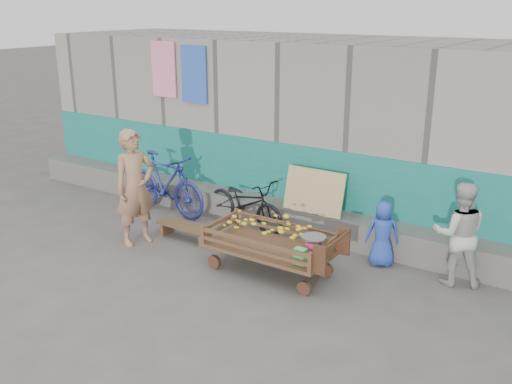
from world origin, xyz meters
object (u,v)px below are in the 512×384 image
Objects in this scene: bicycle_blue at (165,184)px; vendor_man at (135,188)px; banana_cart at (268,235)px; woman at (459,234)px; bicycle_dark at (246,203)px; bench at (186,229)px; child at (383,233)px.

vendor_man is at bearing -152.19° from bicycle_blue.
banana_cart is 2.54m from woman.
woman is 0.86× the size of bicycle_dark.
bicycle_dark is 0.90× the size of bicycle_blue.
banana_cart is at bearing 2.79° from woman.
bench is 1.01× the size of child.
bicycle_blue is (-1.06, 0.74, 0.38)m from bench.
child is (-1.04, -0.00, -0.23)m from woman.
vendor_man is 1.88× the size of child.
banana_cart is at bearing -125.10° from bicycle_dark.
vendor_man is 0.98× the size of bicycle_blue.
bicycle_dark is (0.52, 0.94, 0.26)m from bench.
banana_cart is 1.34× the size of woman.
bicycle_blue reaches higher than bicycle_dark.
bench is 1.10m from bicycle_dark.
child is at bearing -83.63° from bicycle_blue.
woman reaches higher than bicycle_blue.
woman is 1.47× the size of child.
bicycle_dark is (-2.44, 0.13, -0.05)m from child.
banana_cart is 2.94m from bicycle_blue.
bicycle_dark reaches higher than banana_cart.
child is (1.25, 1.08, -0.07)m from banana_cart.
banana_cart is 1.03× the size of bicycle_blue.
woman is at bearing -83.82° from bicycle_blue.
child is 2.44m from bicycle_dark.
child is at bearing -52.29° from vendor_man.
bench is 4.11m from woman.
vendor_man reaches higher than bicycle_blue.
woman is at bearing 154.39° from child.
child is at bearing 15.23° from bench.
banana_cart is at bearing -104.76° from bicycle_blue.
woman is 5.06m from bicycle_blue.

